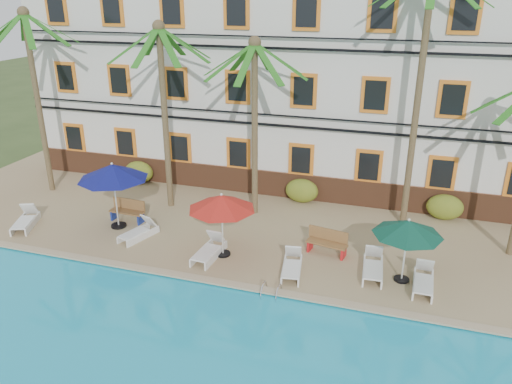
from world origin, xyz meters
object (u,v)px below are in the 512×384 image
(lounger_e, at_px, (373,266))
(pool_ladder, at_px, (271,294))
(palm_a, at_px, (34,78))
(bench_left, at_px, (128,210))
(umbrella_red, at_px, (222,203))
(umbrella_green, at_px, (408,228))
(lounger_b, at_px, (139,231))
(palm_b, at_px, (163,92))
(lounger_a, at_px, (26,220))
(lounger_c, at_px, (209,250))
(umbrella_blue, at_px, (113,172))
(palm_c, at_px, (255,104))
(bench_right, at_px, (328,242))
(lounger_d, at_px, (292,266))
(lounger_f, at_px, (423,280))
(palm_d, at_px, (421,70))

(lounger_e, xyz_separation_m, pool_ladder, (-2.97, -2.22, -0.28))
(palm_a, relative_size, bench_left, 5.52)
(palm_a, distance_m, umbrella_red, 11.32)
(umbrella_red, relative_size, pool_ladder, 3.28)
(umbrella_green, relative_size, lounger_b, 1.28)
(umbrella_red, xyz_separation_m, lounger_e, (5.35, 0.31, -1.80))
(palm_b, height_order, pool_ladder, palm_b)
(palm_a, bearing_deg, umbrella_red, -19.04)
(pool_ladder, bearing_deg, lounger_a, 171.16)
(lounger_b, relative_size, lounger_c, 0.96)
(umbrella_blue, relative_size, pool_ladder, 3.74)
(palm_c, relative_size, umbrella_blue, 2.66)
(palm_a, bearing_deg, lounger_c, -21.26)
(umbrella_red, relative_size, lounger_e, 1.30)
(bench_right, bearing_deg, lounger_a, -173.03)
(lounger_b, bearing_deg, umbrella_blue, 155.08)
(palm_c, xyz_separation_m, lounger_d, (2.72, -4.39, -4.51))
(umbrella_red, bearing_deg, bench_right, 19.42)
(bench_left, bearing_deg, umbrella_green, -7.13)
(lounger_c, height_order, lounger_f, lounger_c)
(lounger_a, xyz_separation_m, bench_right, (12.17, 1.49, 0.20))
(lounger_e, xyz_separation_m, lounger_f, (1.64, -0.38, -0.01))
(palm_b, relative_size, lounger_b, 4.47)
(palm_a, relative_size, lounger_b, 4.72)
(lounger_b, bearing_deg, palm_c, 45.25)
(palm_a, xyz_separation_m, lounger_e, (15.59, -3.23, -5.07))
(umbrella_blue, relative_size, umbrella_green, 1.22)
(palm_c, xyz_separation_m, umbrella_blue, (-4.90, -3.03, -2.41))
(palm_a, relative_size, lounger_a, 4.42)
(lounger_d, distance_m, pool_ladder, 1.52)
(umbrella_red, relative_size, umbrella_green, 1.07)
(palm_a, height_order, lounger_e, palm_a)
(umbrella_green, xyz_separation_m, lounger_e, (-0.97, 0.14, -1.66))
(palm_d, bearing_deg, bench_right, -126.39)
(palm_b, distance_m, lounger_e, 10.89)
(umbrella_blue, relative_size, umbrella_red, 1.14)
(palm_a, height_order, lounger_a, palm_a)
(palm_d, bearing_deg, umbrella_green, -88.24)
(lounger_d, bearing_deg, lounger_f, 5.05)
(bench_right, bearing_deg, palm_d, 53.61)
(palm_d, bearing_deg, umbrella_blue, -160.95)
(umbrella_blue, distance_m, lounger_d, 8.03)
(lounger_d, bearing_deg, umbrella_blue, 169.86)
(umbrella_red, xyz_separation_m, lounger_a, (-8.56, -0.21, -1.81))
(lounger_a, bearing_deg, lounger_f, 0.51)
(lounger_d, xyz_separation_m, lounger_e, (2.65, 0.76, 0.02))
(palm_b, bearing_deg, bench_left, -116.47)
(lounger_b, height_order, lounger_c, lounger_c)
(umbrella_blue, bearing_deg, umbrella_red, -10.47)
(lounger_a, bearing_deg, umbrella_green, 1.47)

